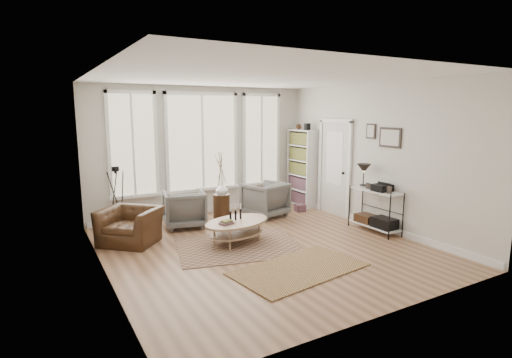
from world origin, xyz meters
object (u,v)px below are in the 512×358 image
armchair_right (265,199)px  accent_chair (130,226)px  low_shelf (375,206)px  armchair_left (184,209)px  bookcase (302,168)px  coffee_table (237,226)px  side_table (221,186)px

armchair_right → accent_chair: (-3.06, -0.40, -0.07)m
low_shelf → armchair_left: 3.82m
bookcase → armchair_left: size_ratio=2.48×
armchair_left → bookcase: bearing=-161.3°
bookcase → armchair_left: (-3.21, -0.37, -0.58)m
bookcase → coffee_table: bookcase is taller
armchair_left → armchair_right: (1.86, -0.10, 0.01)m
coffee_table → armchair_left: 1.52m
low_shelf → coffee_table: size_ratio=0.89×
bookcase → armchair_right: bearing=-160.6°
coffee_table → armchair_left: armchair_left is taller
armchair_right → side_table: 1.05m
bookcase → side_table: bookcase is taller
bookcase → low_shelf: (-0.06, -2.52, -0.44)m
bookcase → accent_chair: 4.54m
coffee_table → armchair_right: (1.40, 1.34, 0.07)m
bookcase → armchair_right: size_ratio=2.40×
armchair_right → accent_chair: size_ratio=0.88×
armchair_right → side_table: (-0.94, 0.31, 0.35)m
accent_chair → low_shelf: bearing=21.9°
accent_chair → side_table: bearing=61.0°
bookcase → accent_chair: (-4.41, -0.87, -0.64)m
coffee_table → armchair_left: size_ratio=1.77×
side_table → coffee_table: bearing=-105.5°
armchair_right → armchair_left: bearing=-18.6°
bookcase → armchair_left: 3.28m
low_shelf → armchair_left: bearing=145.7°
armchair_right → bookcase: bearing=-176.0°
coffee_table → side_table: side_table is taller
armchair_left → accent_chair: 1.30m
bookcase → low_shelf: 2.56m
low_shelf → armchair_right: 2.42m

